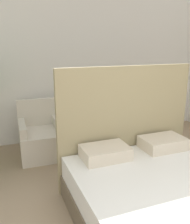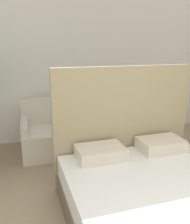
# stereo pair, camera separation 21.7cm
# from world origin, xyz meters

# --- Properties ---
(wall_back) EXTENTS (10.00, 0.06, 2.90)m
(wall_back) POSITION_xyz_m (0.00, 3.91, 1.45)
(wall_back) COLOR white
(wall_back) RESTS_ON ground_plane
(bed) EXTENTS (1.74, 1.96, 1.49)m
(bed) POSITION_xyz_m (0.16, 1.21, 0.30)
(bed) COLOR brown
(bed) RESTS_ON ground_plane
(armchair_near_window_left) EXTENTS (0.69, 0.74, 0.86)m
(armchair_near_window_left) POSITION_xyz_m (-0.72, 3.24, 0.27)
(armchair_near_window_left) COLOR beige
(armchair_near_window_left) RESTS_ON ground_plane
(armchair_near_window_right) EXTENTS (0.74, 0.79, 0.86)m
(armchair_near_window_right) POSITION_xyz_m (0.30, 3.24, 0.27)
(armchair_near_window_right) COLOR beige
(armchair_near_window_right) RESTS_ON ground_plane
(side_table) EXTENTS (0.30, 0.30, 0.43)m
(side_table) POSITION_xyz_m (-0.21, 3.17, 0.22)
(side_table) COLOR #B7AD93
(side_table) RESTS_ON ground_plane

